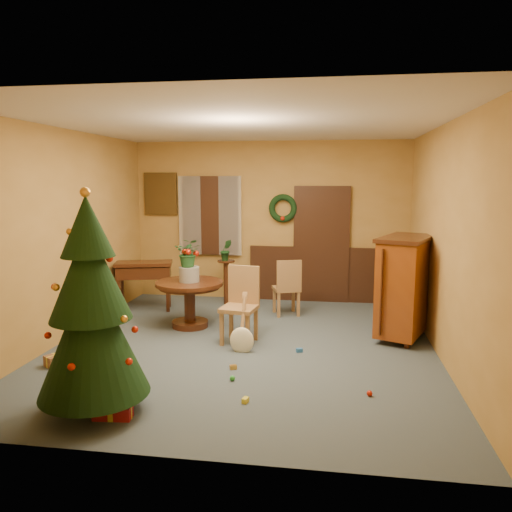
% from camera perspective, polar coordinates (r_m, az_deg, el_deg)
% --- Properties ---
extents(room_envelope, '(5.50, 5.50, 5.50)m').
position_cam_1_polar(room_envelope, '(9.13, 2.81, 1.82)').
color(room_envelope, '#36414E').
rests_on(room_envelope, ground).
extents(dining_table, '(1.02, 1.02, 0.70)m').
position_cam_1_polar(dining_table, '(7.59, -7.60, -4.46)').
color(dining_table, black).
rests_on(dining_table, floor).
extents(urn, '(0.30, 0.30, 0.22)m').
position_cam_1_polar(urn, '(7.52, -7.65, -2.08)').
color(urn, slate).
rests_on(urn, dining_table).
extents(centerpiece_plant, '(0.38, 0.33, 0.43)m').
position_cam_1_polar(centerpiece_plant, '(7.47, -7.70, 0.36)').
color(centerpiece_plant, '#1E4C23').
rests_on(centerpiece_plant, urn).
extents(chair_near, '(0.51, 0.51, 1.04)m').
position_cam_1_polar(chair_near, '(6.85, -1.73, -5.24)').
color(chair_near, olive).
rests_on(chair_near, floor).
extents(chair_far, '(0.52, 0.52, 0.94)m').
position_cam_1_polar(chair_far, '(8.14, 3.61, -3.40)').
color(chair_far, olive).
rests_on(chair_far, floor).
extents(guitar, '(0.44, 0.55, 0.72)m').
position_cam_1_polar(guitar, '(6.47, -1.65, -7.80)').
color(guitar, '#F5F1CC').
rests_on(guitar, floor).
extents(plant_stand, '(0.31, 0.31, 0.79)m').
position_cam_1_polar(plant_stand, '(8.91, -3.42, -2.40)').
color(plant_stand, black).
rests_on(plant_stand, floor).
extents(stand_plant, '(0.26, 0.24, 0.37)m').
position_cam_1_polar(stand_plant, '(8.83, -3.44, 0.70)').
color(stand_plant, '#19471E').
rests_on(stand_plant, plant_stand).
extents(christmas_tree, '(1.04, 1.04, 2.14)m').
position_cam_1_polar(christmas_tree, '(4.91, -18.33, -5.76)').
color(christmas_tree, '#382111').
rests_on(christmas_tree, floor).
extents(writing_desk, '(1.03, 0.69, 0.83)m').
position_cam_1_polar(writing_desk, '(8.67, -12.67, -2.00)').
color(writing_desk, black).
rests_on(writing_desk, floor).
extents(sideboard, '(0.98, 1.26, 1.44)m').
position_cam_1_polar(sideboard, '(7.25, 16.61, -3.09)').
color(sideboard, '#5E220A').
rests_on(sideboard, floor).
extents(gift_a, '(0.29, 0.22, 0.15)m').
position_cam_1_polar(gift_a, '(6.37, -19.40, -11.40)').
color(gift_a, brown).
rests_on(gift_a, floor).
extents(gift_b, '(0.31, 0.31, 0.22)m').
position_cam_1_polar(gift_b, '(6.01, -17.25, -12.16)').
color(gift_b, maroon).
rests_on(gift_b, floor).
extents(gift_c, '(0.27, 0.30, 0.13)m').
position_cam_1_polar(gift_c, '(6.57, -21.84, -10.98)').
color(gift_c, brown).
rests_on(gift_c, floor).
extents(gift_d, '(0.37, 0.18, 0.13)m').
position_cam_1_polar(gift_d, '(5.05, -16.05, -16.78)').
color(gift_d, maroon).
rests_on(gift_d, floor).
extents(toy_a, '(0.09, 0.07, 0.05)m').
position_cam_1_polar(toy_a, '(6.59, 4.97, -10.68)').
color(toy_a, '#2864AF').
rests_on(toy_a, floor).
extents(toy_b, '(0.06, 0.06, 0.06)m').
position_cam_1_polar(toy_b, '(5.70, -2.73, -13.78)').
color(toy_b, green).
rests_on(toy_b, floor).
extents(toy_c, '(0.07, 0.09, 0.05)m').
position_cam_1_polar(toy_c, '(5.19, -1.23, -16.15)').
color(toy_c, yellow).
rests_on(toy_c, floor).
extents(toy_d, '(0.06, 0.06, 0.06)m').
position_cam_1_polar(toy_d, '(5.45, 12.85, -15.06)').
color(toy_d, red).
rests_on(toy_d, floor).
extents(toy_e, '(0.09, 0.08, 0.05)m').
position_cam_1_polar(toy_e, '(6.02, -2.62, -12.58)').
color(toy_e, gold).
rests_on(toy_e, floor).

